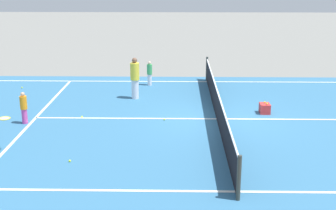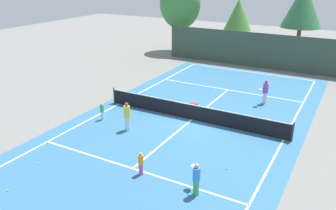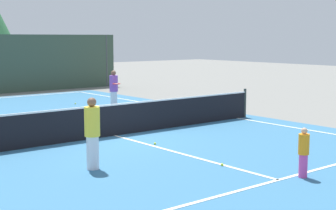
{
  "view_description": "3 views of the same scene",
  "coord_description": "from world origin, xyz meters",
  "px_view_note": "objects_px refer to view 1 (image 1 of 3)",
  "views": [
    {
      "loc": [
        15.49,
        -1.42,
        5.12
      ],
      "look_at": [
        0.71,
        -1.7,
        0.72
      ],
      "focal_mm": 49.59,
      "sensor_mm": 36.0,
      "label": 1
    },
    {
      "loc": [
        8.14,
        -17.67,
        8.61
      ],
      "look_at": [
        -1.22,
        -0.82,
        1.01
      ],
      "focal_mm": 36.98,
      "sensor_mm": 36.0,
      "label": 2
    },
    {
      "loc": [
        -8.48,
        -13.16,
        3.03
      ],
      "look_at": [
        -0.54,
        -3.31,
        1.35
      ],
      "focal_mm": 54.53,
      "sensor_mm": 36.0,
      "label": 3
    }
  ],
  "objects_px": {
    "player_1": "(150,73)",
    "tennis_ball_7": "(238,181)",
    "player_2": "(135,78)",
    "tennis_ball_5": "(22,88)",
    "tennis_ball_2": "(70,161)",
    "player_4": "(24,108)",
    "ball_crate": "(265,108)",
    "tennis_ball_1": "(82,117)",
    "tennis_ball_3": "(164,119)"
  },
  "relations": [
    {
      "from": "tennis_ball_1",
      "to": "tennis_ball_7",
      "type": "bearing_deg",
      "value": 44.23
    },
    {
      "from": "tennis_ball_3",
      "to": "tennis_ball_7",
      "type": "relative_size",
      "value": 1.0
    },
    {
      "from": "ball_crate",
      "to": "tennis_ball_5",
      "type": "xyz_separation_m",
      "value": [
        -3.42,
        -10.03,
        -0.15
      ]
    },
    {
      "from": "player_1",
      "to": "tennis_ball_7",
      "type": "xyz_separation_m",
      "value": [
        9.78,
        2.77,
        -0.53
      ]
    },
    {
      "from": "tennis_ball_2",
      "to": "tennis_ball_7",
      "type": "distance_m",
      "value": 4.61
    },
    {
      "from": "tennis_ball_3",
      "to": "player_1",
      "type": "bearing_deg",
      "value": -170.85
    },
    {
      "from": "player_2",
      "to": "tennis_ball_5",
      "type": "relative_size",
      "value": 25.38
    },
    {
      "from": "tennis_ball_2",
      "to": "tennis_ball_3",
      "type": "bearing_deg",
      "value": 145.67
    },
    {
      "from": "player_2",
      "to": "tennis_ball_7",
      "type": "xyz_separation_m",
      "value": [
        7.58,
        3.23,
        -0.82
      ]
    },
    {
      "from": "player_2",
      "to": "player_4",
      "type": "height_order",
      "value": "player_2"
    },
    {
      "from": "tennis_ball_2",
      "to": "tennis_ball_7",
      "type": "relative_size",
      "value": 1.0
    },
    {
      "from": "player_1",
      "to": "player_4",
      "type": "bearing_deg",
      "value": -36.11
    },
    {
      "from": "player_1",
      "to": "ball_crate",
      "type": "bearing_deg",
      "value": 47.34
    },
    {
      "from": "tennis_ball_1",
      "to": "tennis_ball_3",
      "type": "bearing_deg",
      "value": 85.46
    },
    {
      "from": "player_2",
      "to": "tennis_ball_3",
      "type": "distance_m",
      "value": 3.16
    },
    {
      "from": "player_4",
      "to": "tennis_ball_5",
      "type": "xyz_separation_m",
      "value": [
        -4.74,
        -1.64,
        -0.53
      ]
    },
    {
      "from": "tennis_ball_3",
      "to": "tennis_ball_2",
      "type": "bearing_deg",
      "value": -34.33
    },
    {
      "from": "tennis_ball_2",
      "to": "player_4",
      "type": "bearing_deg",
      "value": -145.09
    },
    {
      "from": "ball_crate",
      "to": "tennis_ball_1",
      "type": "xyz_separation_m",
      "value": [
        0.66,
        -6.57,
        -0.15
      ]
    },
    {
      "from": "player_2",
      "to": "tennis_ball_3",
      "type": "height_order",
      "value": "player_2"
    },
    {
      "from": "player_2",
      "to": "tennis_ball_1",
      "type": "xyz_separation_m",
      "value": [
        2.54,
        -1.67,
        -0.82
      ]
    },
    {
      "from": "player_1",
      "to": "tennis_ball_3",
      "type": "distance_m",
      "value": 5.07
    },
    {
      "from": "player_1",
      "to": "player_2",
      "type": "bearing_deg",
      "value": -11.76
    },
    {
      "from": "player_2",
      "to": "tennis_ball_5",
      "type": "xyz_separation_m",
      "value": [
        -1.53,
        -5.13,
        -0.82
      ]
    },
    {
      "from": "ball_crate",
      "to": "tennis_ball_5",
      "type": "relative_size",
      "value": 6.93
    },
    {
      "from": "ball_crate",
      "to": "tennis_ball_7",
      "type": "distance_m",
      "value": 5.93
    },
    {
      "from": "player_4",
      "to": "tennis_ball_2",
      "type": "relative_size",
      "value": 16.72
    },
    {
      "from": "player_1",
      "to": "player_4",
      "type": "distance_m",
      "value": 6.69
    },
    {
      "from": "tennis_ball_7",
      "to": "player_1",
      "type": "bearing_deg",
      "value": -164.18
    },
    {
      "from": "player_4",
      "to": "ball_crate",
      "type": "height_order",
      "value": "player_4"
    },
    {
      "from": "player_4",
      "to": "tennis_ball_5",
      "type": "distance_m",
      "value": 5.05
    },
    {
      "from": "player_2",
      "to": "tennis_ball_1",
      "type": "height_order",
      "value": "player_2"
    },
    {
      "from": "player_4",
      "to": "tennis_ball_3",
      "type": "relative_size",
      "value": 16.72
    },
    {
      "from": "tennis_ball_1",
      "to": "tennis_ball_5",
      "type": "bearing_deg",
      "value": -139.68
    },
    {
      "from": "player_1",
      "to": "tennis_ball_7",
      "type": "height_order",
      "value": "player_1"
    },
    {
      "from": "player_4",
      "to": "tennis_ball_1",
      "type": "height_order",
      "value": "player_4"
    },
    {
      "from": "ball_crate",
      "to": "tennis_ball_3",
      "type": "bearing_deg",
      "value": -76.23
    },
    {
      "from": "tennis_ball_1",
      "to": "tennis_ball_3",
      "type": "height_order",
      "value": "same"
    },
    {
      "from": "tennis_ball_1",
      "to": "tennis_ball_2",
      "type": "height_order",
      "value": "same"
    },
    {
      "from": "tennis_ball_1",
      "to": "tennis_ball_5",
      "type": "distance_m",
      "value": 5.35
    },
    {
      "from": "player_2",
      "to": "tennis_ball_3",
      "type": "bearing_deg",
      "value": 24.43
    },
    {
      "from": "player_2",
      "to": "tennis_ball_2",
      "type": "bearing_deg",
      "value": -10.87
    },
    {
      "from": "tennis_ball_7",
      "to": "tennis_ball_1",
      "type": "bearing_deg",
      "value": -135.77
    },
    {
      "from": "tennis_ball_1",
      "to": "tennis_ball_7",
      "type": "distance_m",
      "value": 7.03
    },
    {
      "from": "tennis_ball_3",
      "to": "tennis_ball_5",
      "type": "distance_m",
      "value": 7.71
    },
    {
      "from": "player_4",
      "to": "ball_crate",
      "type": "xyz_separation_m",
      "value": [
        -1.32,
        8.38,
        -0.38
      ]
    },
    {
      "from": "player_1",
      "to": "player_2",
      "type": "relative_size",
      "value": 0.65
    },
    {
      "from": "player_2",
      "to": "ball_crate",
      "type": "relative_size",
      "value": 3.66
    },
    {
      "from": "player_1",
      "to": "tennis_ball_2",
      "type": "relative_size",
      "value": 16.6
    },
    {
      "from": "player_1",
      "to": "tennis_ball_5",
      "type": "height_order",
      "value": "player_1"
    }
  ]
}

